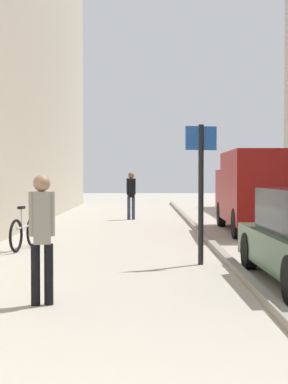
{
  "coord_description": "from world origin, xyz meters",
  "views": [
    {
      "loc": [
        -0.02,
        -1.63,
        1.66
      ],
      "look_at": [
        0.04,
        9.49,
        1.34
      ],
      "focal_mm": 53.54,
      "sensor_mm": 36.0,
      "label": 1
    }
  ],
  "objects_px": {
    "pedestrian_mid_block": "(39,230)",
    "delivery_van": "(256,189)",
    "street_sign_post": "(198,182)",
    "bicycle_leaning": "(22,233)",
    "pedestrian_main_foreground": "(128,192)"
  },
  "relations": [
    {
      "from": "delivery_van",
      "to": "street_sign_post",
      "type": "bearing_deg",
      "value": -109.43
    },
    {
      "from": "pedestrian_mid_block",
      "to": "street_sign_post",
      "type": "bearing_deg",
      "value": -136.63
    },
    {
      "from": "pedestrian_mid_block",
      "to": "delivery_van",
      "type": "distance_m",
      "value": 10.51
    },
    {
      "from": "delivery_van",
      "to": "street_sign_post",
      "type": "distance_m",
      "value": 6.52
    },
    {
      "from": "pedestrian_main_foreground",
      "to": "bicycle_leaning",
      "type": "height_order",
      "value": "pedestrian_main_foreground"
    },
    {
      "from": "pedestrian_mid_block",
      "to": "street_sign_post",
      "type": "distance_m",
      "value": 4.12
    },
    {
      "from": "pedestrian_mid_block",
      "to": "bicycle_leaning",
      "type": "xyz_separation_m",
      "value": [
        -1.38,
        5.51,
        -0.58
      ]
    },
    {
      "from": "street_sign_post",
      "to": "bicycle_leaning",
      "type": "bearing_deg",
      "value": -43.33
    },
    {
      "from": "street_sign_post",
      "to": "bicycle_leaning",
      "type": "relative_size",
      "value": 1.48
    },
    {
      "from": "delivery_van",
      "to": "pedestrian_mid_block",
      "type": "bearing_deg",
      "value": -115.07
    },
    {
      "from": "pedestrian_mid_block",
      "to": "street_sign_post",
      "type": "height_order",
      "value": "street_sign_post"
    },
    {
      "from": "pedestrian_mid_block",
      "to": "bicycle_leaning",
      "type": "height_order",
      "value": "pedestrian_mid_block"
    },
    {
      "from": "pedestrian_mid_block",
      "to": "street_sign_post",
      "type": "xyz_separation_m",
      "value": [
        2.36,
        3.33,
        0.58
      ]
    },
    {
      "from": "delivery_van",
      "to": "street_sign_post",
      "type": "height_order",
      "value": "street_sign_post"
    },
    {
      "from": "pedestrian_mid_block",
      "to": "street_sign_post",
      "type": "relative_size",
      "value": 0.64
    }
  ]
}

